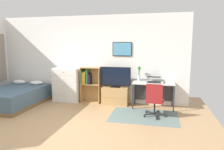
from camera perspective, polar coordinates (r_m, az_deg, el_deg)
name	(u,v)px	position (r m, az deg, el deg)	size (l,w,h in m)	color
ground_plane	(53,130)	(4.69, -16.26, -14.43)	(7.20, 7.20, 0.00)	tan
wall_back_with_posters	(89,59)	(6.57, -6.32, 4.48)	(6.12, 0.09, 2.70)	white
area_rug	(144,116)	(5.36, 8.85, -11.22)	(1.70, 1.20, 0.01)	slate
bed	(14,97)	(6.82, -25.72, -5.45)	(1.46, 1.95, 0.64)	brown
dresser	(67,85)	(6.68, -12.43, -2.67)	(0.84, 0.46, 1.07)	white
bookshelf	(89,82)	(6.45, -6.43, -1.91)	(0.62, 0.30, 1.11)	tan
tv_stand	(115,96)	(6.25, 0.94, -5.78)	(0.79, 0.41, 0.53)	tan
television	(115,77)	(6.11, 0.91, -0.60)	(0.93, 0.16, 0.61)	black
desk	(153,87)	(6.03, 11.48, -3.17)	(1.17, 0.58, 0.74)	silver
office_chair	(154,99)	(5.20, 11.76, -6.69)	(0.57, 0.58, 0.86)	#232326
laptop	(154,80)	(5.99, 11.63, -1.29)	(0.38, 0.41, 0.17)	black
computer_mouse	(164,83)	(5.87, 14.35, -2.06)	(0.06, 0.10, 0.03)	#262628
bamboo_vase	(139,73)	(6.09, 7.56, 0.54)	(0.09, 0.11, 0.44)	silver
wine_glass	(142,78)	(5.83, 8.32, -0.78)	(0.07, 0.07, 0.18)	silver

